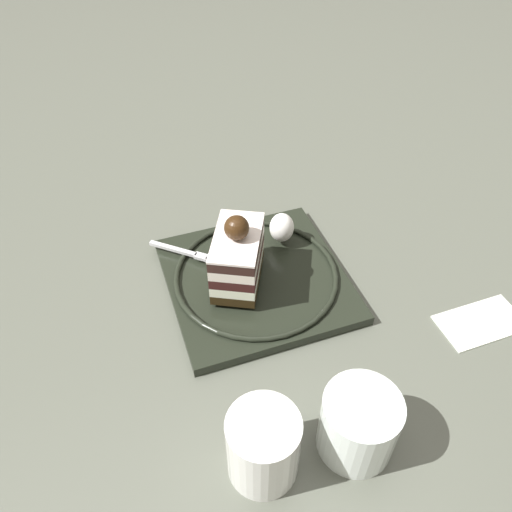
{
  "coord_description": "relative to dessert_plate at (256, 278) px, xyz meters",
  "views": [
    {
      "loc": [
        0.03,
        0.47,
        0.49
      ],
      "look_at": [
        -0.02,
        0.02,
        0.05
      ],
      "focal_mm": 35.75,
      "sensor_mm": 36.0,
      "label": 1
    }
  ],
  "objects": [
    {
      "name": "whipped_cream_dollop",
      "position": [
        -0.04,
        -0.06,
        0.03
      ],
      "size": [
        0.03,
        0.03,
        0.04
      ],
      "primitive_type": "ellipsoid",
      "color": "white",
      "rests_on": "dessert_plate"
    },
    {
      "name": "cake_slice",
      "position": [
        0.03,
        0.01,
        0.05
      ],
      "size": [
        0.08,
        0.11,
        0.1
      ],
      "color": "black",
      "rests_on": "dessert_plate"
    },
    {
      "name": "folded_napkin",
      "position": [
        -0.26,
        0.1,
        -0.01
      ],
      "size": [
        0.11,
        0.08,
        0.0
      ],
      "primitive_type": "cube",
      "rotation": [
        0.0,
        0.0,
        0.22
      ],
      "color": "silver",
      "rests_on": "ground_plane"
    },
    {
      "name": "drink_glass_far",
      "position": [
        0.02,
        0.24,
        0.03
      ],
      "size": [
        0.07,
        0.07,
        0.08
      ],
      "color": "white",
      "rests_on": "ground_plane"
    },
    {
      "name": "dessert_plate",
      "position": [
        0.0,
        0.0,
        0.0
      ],
      "size": [
        0.26,
        0.26,
        0.02
      ],
      "color": "black",
      "rests_on": "ground_plane"
    },
    {
      "name": "fork",
      "position": [
        0.08,
        -0.04,
        0.01
      ],
      "size": [
        0.1,
        0.06,
        0.0
      ],
      "color": "silver",
      "rests_on": "dessert_plate"
    },
    {
      "name": "drink_glass_near",
      "position": [
        -0.07,
        0.23,
        0.02
      ],
      "size": [
        0.08,
        0.08,
        0.07
      ],
      "color": "white",
      "rests_on": "ground_plane"
    },
    {
      "name": "ground_plane",
      "position": [
        0.02,
        -0.02,
        -0.01
      ],
      "size": [
        2.4,
        2.4,
        0.0
      ],
      "primitive_type": "plane",
      "color": "#53574C"
    }
  ]
}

